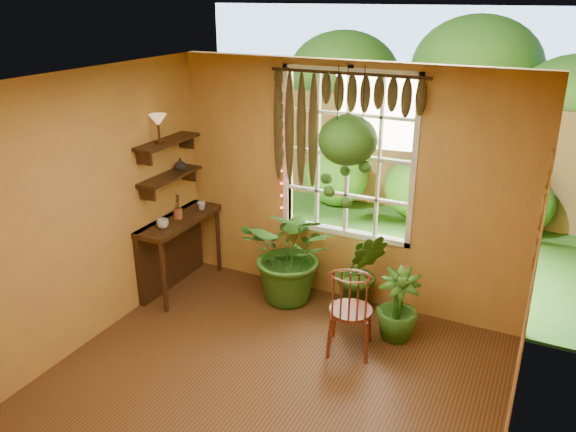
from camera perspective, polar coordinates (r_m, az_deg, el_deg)
name	(u,v)px	position (r m, az deg, el deg)	size (l,w,h in m)	color
floor	(246,414)	(5.08, -4.24, -19.40)	(4.50, 4.50, 0.00)	brown
ceiling	(235,94)	(3.88, -5.36, 12.23)	(4.50, 4.50, 0.00)	silver
wall_back	(346,187)	(6.19, 5.88, 2.93)	(4.00, 4.00, 0.00)	#B97A3F
wall_left	(51,228)	(5.53, -22.91, -1.11)	(4.50, 4.50, 0.00)	#B97A3F
wall_right	(522,339)	(3.82, 22.64, -11.43)	(4.50, 4.50, 0.00)	#B97A3F
window	(348,156)	(6.12, 6.11, 6.12)	(1.52, 0.10, 1.86)	white
valance_vine	(338,103)	(5.91, 5.13, 11.34)	(1.70, 0.12, 1.10)	#38220F
string_lights	(281,145)	(6.31, -0.69, 7.21)	(0.03, 0.03, 1.54)	#FF2633
wall_plates	(541,213)	(5.36, 24.34, 0.29)	(0.04, 0.32, 1.10)	beige
counter_ledge	(173,244)	(6.83, -11.56, -2.77)	(0.40, 1.20, 0.90)	#38220F
shelf_lower	(170,176)	(6.51, -11.87, 3.98)	(0.25, 0.90, 0.04)	#38220F
shelf_upper	(167,142)	(6.40, -12.15, 7.39)	(0.25, 0.90, 0.04)	#38220F
backyard	(450,117)	(10.49, 16.15, 9.63)	(14.00, 10.00, 12.00)	#265D1A
windsor_chair	(350,323)	(5.62, 6.29, -10.72)	(0.52, 0.54, 1.15)	brown
potted_plant_left	(292,253)	(6.35, 0.45, -3.78)	(1.08, 0.94, 1.20)	#204E14
potted_plant_mid	(361,272)	(6.24, 7.43, -5.63)	(0.53, 0.43, 0.97)	#204E14
potted_plant_right	(398,305)	(5.87, 11.09, -8.87)	(0.43, 0.43, 0.77)	#204E14
hanging_basket	(347,147)	(5.72, 6.06, 6.95)	(0.60, 0.60, 1.41)	black
cup_a	(163,224)	(6.37, -12.61, -0.77)	(0.13, 0.13, 0.10)	silver
cup_b	(202,206)	(6.84, -8.77, 1.03)	(0.10, 0.10, 0.09)	beige
brush_jar	(177,207)	(6.57, -11.17, 0.92)	(0.10, 0.10, 0.37)	brown
shelf_vase	(180,164)	(6.63, -10.89, 5.19)	(0.14, 0.14, 0.15)	#B2AD99
tiffany_lamp	(158,122)	(6.22, -13.07, 9.28)	(0.19, 0.19, 0.32)	#583119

